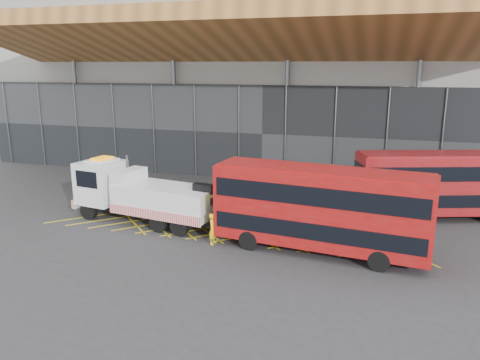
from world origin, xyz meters
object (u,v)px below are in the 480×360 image
(bus_second, at_px, (441,183))
(worker, at_px, (213,229))
(recovery_truck, at_px, (140,194))
(bus_towed, at_px, (320,207))

(bus_second, height_order, worker, bus_second)
(bus_second, relative_size, worker, 6.18)
(recovery_truck, bearing_deg, bus_towed, 0.02)
(recovery_truck, xyz_separation_m, worker, (5.63, -2.27, -0.95))
(recovery_truck, distance_m, bus_second, 18.98)
(bus_towed, relative_size, worker, 6.53)
(recovery_truck, relative_size, bus_second, 1.06)
(bus_second, bearing_deg, worker, -164.28)
(worker, bearing_deg, recovery_truck, 73.50)
(bus_towed, bearing_deg, recovery_truck, 177.91)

